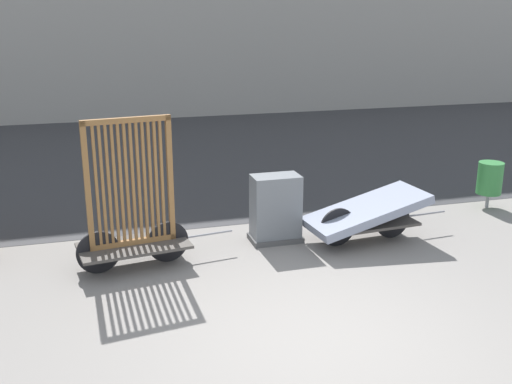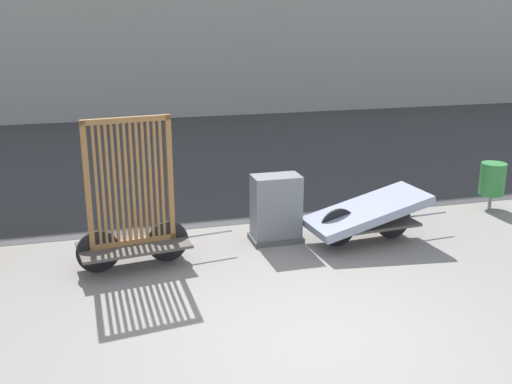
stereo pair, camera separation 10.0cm
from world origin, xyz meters
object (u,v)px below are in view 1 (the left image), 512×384
bike_cart_with_mattress (366,213)px  utility_cabinet (276,211)px  trash_bin (490,178)px  bike_cart_with_bedframe (132,216)px

bike_cart_with_mattress → utility_cabinet: size_ratio=2.30×
bike_cart_with_mattress → trash_bin: (2.82, 0.90, 0.09)m
bike_cart_with_mattress → utility_cabinet: 1.36m
bike_cart_with_mattress → trash_bin: 2.97m
bike_cart_with_mattress → trash_bin: bearing=13.1°
bike_cart_with_bedframe → trash_bin: (6.26, 0.90, -0.19)m
bike_cart_with_bedframe → trash_bin: bearing=0.2°
utility_cabinet → bike_cart_with_bedframe: bearing=-169.1°
bike_cart_with_mattress → utility_cabinet: utility_cabinet is taller
trash_bin → bike_cart_with_bedframe: bearing=-171.8°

